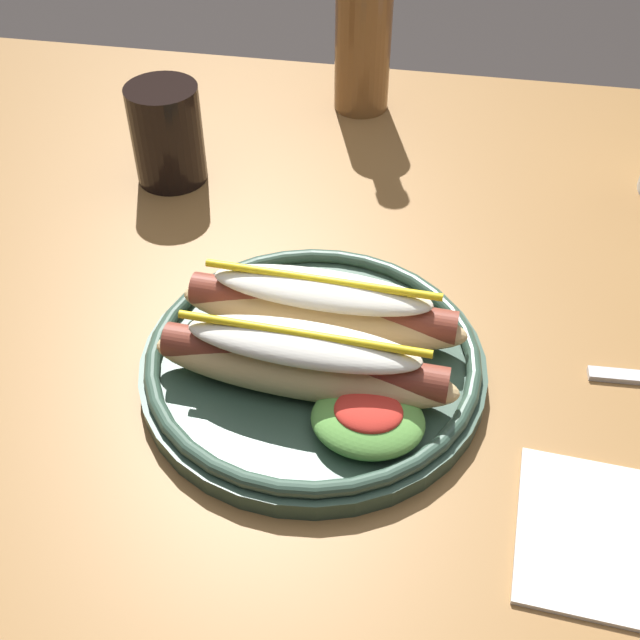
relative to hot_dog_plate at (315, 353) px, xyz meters
The scene contains 5 objects.
dining_table 0.19m from the hot_dog_plate, 67.12° to the left, with size 1.40×0.83×0.74m.
hot_dog_plate is the anchor object (origin of this frame).
soda_cup 0.32m from the hot_dog_plate, 128.09° to the left, with size 0.07×0.07×0.10m, color black.
glass_bottle 0.44m from the hot_dog_plate, 93.43° to the left, with size 0.06×0.06×0.24m.
napkin 0.25m from the hot_dog_plate, 26.45° to the right, with size 0.13×0.12×0.00m, color white.
Camera 1 is at (0.02, -0.55, 1.20)m, focal length 44.52 mm.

